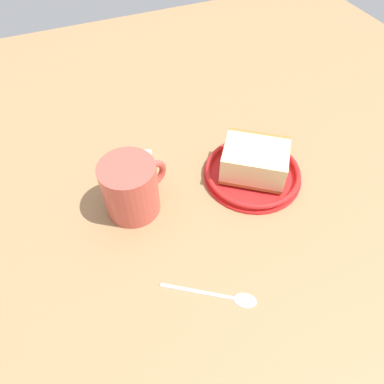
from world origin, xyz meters
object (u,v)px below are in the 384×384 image
Objects in this scene: small_plate at (252,173)px; sugar_cube at (147,155)px; tea_mug at (131,187)px; cake_slice at (255,160)px; teaspoon at (229,296)px.

small_plate is 18.13cm from sugar_cube.
sugar_cube is (-5.04, -9.26, -3.81)cm from tea_mug.
cake_slice is at bearing -125.78° from small_plate.
small_plate is 20.12cm from tea_mug.
sugar_cube is (14.85, -10.41, -2.72)cm from cake_slice.
sugar_cube reaches higher than teaspoon.
tea_mug is at bearing -3.32° from cake_slice.
tea_mug is (19.89, -1.15, 1.09)cm from cake_slice.
teaspoon is at bearing 53.44° from small_plate.
cake_slice is 9.10× the size of sugar_cube.
tea_mug is 20.39cm from teaspoon.
cake_slice reaches higher than teaspoon.
teaspoon is (13.05, 17.60, -3.07)cm from cake_slice.
tea_mug is 0.94× the size of teaspoon.
cake_slice is 1.22× the size of tea_mug.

